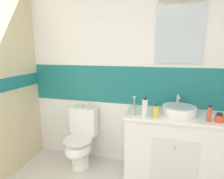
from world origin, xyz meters
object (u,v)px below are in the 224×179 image
Objects in this scene: toilet at (81,140)px; sink_basin at (179,110)px; deodorant_spray_can at (209,114)px; toothbrush_cup at (133,109)px; soap_dispenser at (156,112)px; shampoo_bottle_tall at (145,108)px; hair_gel_jar at (219,118)px.

sink_basin is at bearing -0.85° from toilet.
sink_basin is 2.40× the size of deodorant_spray_can.
toothbrush_cup is 1.35× the size of soap_dispenser.
soap_dispenser is 0.52m from deodorant_spray_can.
toilet is 1.12m from soap_dispenser.
deodorant_spray_can is at bearing 1.99° from shampoo_bottle_tall.
deodorant_spray_can is at bearing 2.04° from soap_dispenser.
deodorant_spray_can reaches higher than soap_dispenser.
toilet is at bearing 169.72° from soap_dispenser.
hair_gel_jar is at bearing 2.50° from shampoo_bottle_tall.
toilet is at bearing 173.99° from deodorant_spray_can.
toilet is (-1.21, 0.02, -0.53)m from sink_basin.
toilet is 5.05× the size of soap_dispenser.
deodorant_spray_can is (0.77, -0.01, 0.02)m from toothbrush_cup.
hair_gel_jar is at bearing 2.64° from soap_dispenser.
deodorant_spray_can is 1.87× the size of hair_gel_jar.
shampoo_bottle_tall is (-0.64, -0.02, 0.02)m from deodorant_spray_can.
soap_dispenser is (-0.25, -0.16, 0.01)m from sink_basin.
deodorant_spray_can is at bearing -174.14° from hair_gel_jar.
toothbrush_cup is 0.14m from shampoo_bottle_tall.
shampoo_bottle_tall reaches higher than toilet.
toilet is 3.75× the size of toothbrush_cup.
shampoo_bottle_tall is at bearing -177.50° from hair_gel_jar.
sink_basin is at bearing 23.92° from shampoo_bottle_tall.
soap_dispenser is at bearing -147.40° from sink_basin.
toilet is at bearing 168.26° from toothbrush_cup.
toothbrush_cup is 0.86m from hair_gel_jar.
toothbrush_cup reaches higher than sink_basin.
soap_dispenser is (0.97, -0.18, 0.54)m from toilet.
sink_basin is at bearing 32.60° from soap_dispenser.
sink_basin is 0.51m from toothbrush_cup.
deodorant_spray_can reaches higher than hair_gel_jar.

